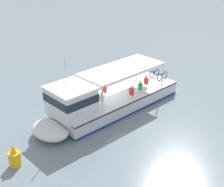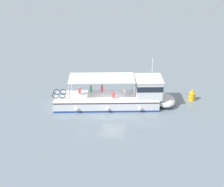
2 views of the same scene
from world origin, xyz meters
The scene contains 3 objects.
ground_plane centered at (0.00, 0.00, 0.00)m, with size 400.00×400.00×0.00m, color slate.
ferry_main centered at (-1.12, 0.74, 1.02)m, with size 5.49×13.06×5.32m.
channel_buoy centered at (-3.74, 8.15, 0.57)m, with size 0.70×0.70×1.40m.
Camera 1 is at (-19.32, 11.32, 11.72)m, focal length 50.82 mm.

